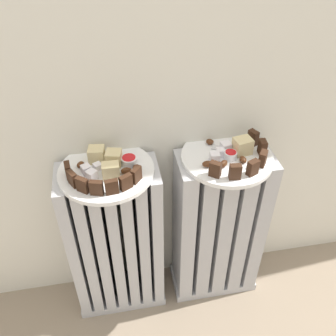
% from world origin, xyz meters
% --- Properties ---
extents(radiator_left, '(0.29, 0.14, 0.57)m').
position_xyz_m(radiator_left, '(-0.17, 0.28, 0.28)').
color(radiator_left, '#B2B2B7').
rests_on(radiator_left, ground_plane).
extents(radiator_right, '(0.29, 0.14, 0.57)m').
position_xyz_m(radiator_right, '(0.17, 0.28, 0.28)').
color(radiator_right, '#B2B2B7').
rests_on(radiator_right, ground_plane).
extents(plate_left, '(0.25, 0.25, 0.01)m').
position_xyz_m(plate_left, '(-0.17, 0.28, 0.57)').
color(plate_left, white).
rests_on(plate_left, radiator_left).
extents(plate_right, '(0.25, 0.25, 0.01)m').
position_xyz_m(plate_right, '(0.17, 0.28, 0.57)').
color(plate_right, white).
rests_on(plate_right, radiator_right).
extents(dark_cake_slice_left_0, '(0.02, 0.03, 0.04)m').
position_xyz_m(dark_cake_slice_left_0, '(-0.26, 0.27, 0.60)').
color(dark_cake_slice_left_0, '#382114').
rests_on(dark_cake_slice_left_0, plate_left).
extents(dark_cake_slice_left_1, '(0.03, 0.03, 0.04)m').
position_xyz_m(dark_cake_slice_left_1, '(-0.25, 0.23, 0.60)').
color(dark_cake_slice_left_1, '#382114').
rests_on(dark_cake_slice_left_1, plate_left).
extents(dark_cake_slice_left_2, '(0.03, 0.03, 0.04)m').
position_xyz_m(dark_cake_slice_left_2, '(-0.22, 0.21, 0.60)').
color(dark_cake_slice_left_2, '#382114').
rests_on(dark_cake_slice_left_2, plate_left).
extents(dark_cake_slice_left_3, '(0.03, 0.02, 0.04)m').
position_xyz_m(dark_cake_slice_left_3, '(-0.19, 0.19, 0.60)').
color(dark_cake_slice_left_3, '#382114').
rests_on(dark_cake_slice_left_3, plate_left).
extents(dark_cake_slice_left_4, '(0.03, 0.02, 0.04)m').
position_xyz_m(dark_cake_slice_left_4, '(-0.15, 0.19, 0.60)').
color(dark_cake_slice_left_4, '#382114').
rests_on(dark_cake_slice_left_4, plate_left).
extents(dark_cake_slice_left_5, '(0.03, 0.03, 0.04)m').
position_xyz_m(dark_cake_slice_left_5, '(-0.12, 0.20, 0.60)').
color(dark_cake_slice_left_5, '#382114').
rests_on(dark_cake_slice_left_5, plate_left).
extents(dark_cake_slice_left_6, '(0.03, 0.03, 0.04)m').
position_xyz_m(dark_cake_slice_left_6, '(-0.09, 0.22, 0.60)').
color(dark_cake_slice_left_6, '#382114').
rests_on(dark_cake_slice_left_6, plate_left).
extents(marble_cake_slice_left_0, '(0.04, 0.03, 0.04)m').
position_xyz_m(marble_cake_slice_left_0, '(-0.15, 0.25, 0.60)').
color(marble_cake_slice_left_0, beige).
rests_on(marble_cake_slice_left_0, plate_left).
extents(marble_cake_slice_left_1, '(0.05, 0.04, 0.04)m').
position_xyz_m(marble_cake_slice_left_1, '(-0.19, 0.32, 0.60)').
color(marble_cake_slice_left_1, beige).
rests_on(marble_cake_slice_left_1, plate_left).
extents(marble_cake_slice_left_2, '(0.05, 0.05, 0.04)m').
position_xyz_m(marble_cake_slice_left_2, '(-0.14, 0.30, 0.60)').
color(marble_cake_slice_left_2, beige).
rests_on(marble_cake_slice_left_2, plate_left).
extents(turkish_delight_left_0, '(0.03, 0.03, 0.02)m').
position_xyz_m(turkish_delight_left_0, '(-0.22, 0.27, 0.59)').
color(turkish_delight_left_0, white).
rests_on(turkish_delight_left_0, plate_left).
extents(turkish_delight_left_1, '(0.03, 0.03, 0.02)m').
position_xyz_m(turkish_delight_left_1, '(-0.20, 0.25, 0.59)').
color(turkish_delight_left_1, white).
rests_on(turkish_delight_left_1, plate_left).
extents(turkish_delight_left_2, '(0.03, 0.03, 0.02)m').
position_xyz_m(turkish_delight_left_2, '(-0.19, 0.28, 0.59)').
color(turkish_delight_left_2, white).
rests_on(turkish_delight_left_2, plate_left).
extents(medjool_date_left_0, '(0.02, 0.02, 0.02)m').
position_xyz_m(medjool_date_left_0, '(-0.09, 0.26, 0.59)').
color(medjool_date_left_0, '#4C2814').
rests_on(medjool_date_left_0, plate_left).
extents(medjool_date_left_1, '(0.03, 0.03, 0.01)m').
position_xyz_m(medjool_date_left_1, '(-0.23, 0.30, 0.59)').
color(medjool_date_left_1, '#4C2814').
rests_on(medjool_date_left_1, plate_left).
extents(medjool_date_left_2, '(0.03, 0.03, 0.02)m').
position_xyz_m(medjool_date_left_2, '(-0.15, 0.33, 0.59)').
color(medjool_date_left_2, '#4C2814').
rests_on(medjool_date_left_2, plate_left).
extents(medjool_date_left_3, '(0.03, 0.02, 0.02)m').
position_xyz_m(medjool_date_left_3, '(-0.11, 0.26, 0.59)').
color(medjool_date_left_3, '#4C2814').
rests_on(medjool_date_left_3, plate_left).
extents(jam_bowl_left, '(0.04, 0.04, 0.02)m').
position_xyz_m(jam_bowl_left, '(-0.10, 0.29, 0.59)').
color(jam_bowl_left, white).
rests_on(jam_bowl_left, plate_left).
extents(dark_cake_slice_right_0, '(0.03, 0.03, 0.04)m').
position_xyz_m(dark_cake_slice_right_0, '(0.11, 0.20, 0.60)').
color(dark_cake_slice_right_0, '#382114').
rests_on(dark_cake_slice_right_0, plate_right).
extents(dark_cake_slice_right_1, '(0.03, 0.02, 0.04)m').
position_xyz_m(dark_cake_slice_right_1, '(0.15, 0.19, 0.60)').
color(dark_cake_slice_right_1, '#382114').
rests_on(dark_cake_slice_right_1, plate_right).
extents(dark_cake_slice_right_2, '(0.03, 0.03, 0.04)m').
position_xyz_m(dark_cake_slice_right_2, '(0.20, 0.19, 0.60)').
color(dark_cake_slice_right_2, '#382114').
rests_on(dark_cake_slice_right_2, plate_right).
extents(dark_cake_slice_right_3, '(0.03, 0.03, 0.04)m').
position_xyz_m(dark_cake_slice_right_3, '(0.24, 0.22, 0.60)').
color(dark_cake_slice_right_3, '#382114').
rests_on(dark_cake_slice_right_3, plate_right).
extents(dark_cake_slice_right_4, '(0.02, 0.03, 0.04)m').
position_xyz_m(dark_cake_slice_right_4, '(0.26, 0.27, 0.60)').
color(dark_cake_slice_right_4, '#382114').
rests_on(dark_cake_slice_right_4, plate_right).
extents(dark_cake_slice_right_5, '(0.03, 0.03, 0.04)m').
position_xyz_m(dark_cake_slice_right_5, '(0.25, 0.32, 0.60)').
color(dark_cake_slice_right_5, '#382114').
rests_on(dark_cake_slice_right_5, plate_right).
extents(marble_cake_slice_right_0, '(0.05, 0.05, 0.05)m').
position_xyz_m(marble_cake_slice_right_0, '(0.21, 0.29, 0.60)').
color(marble_cake_slice_right_0, beige).
rests_on(marble_cake_slice_right_0, plate_right).
extents(turkish_delight_right_0, '(0.02, 0.02, 0.02)m').
position_xyz_m(turkish_delight_right_0, '(0.15, 0.28, 0.59)').
color(turkish_delight_right_0, white).
rests_on(turkish_delight_right_0, plate_right).
extents(turkish_delight_right_1, '(0.03, 0.03, 0.03)m').
position_xyz_m(turkish_delight_right_1, '(0.17, 0.30, 0.59)').
color(turkish_delight_right_1, white).
rests_on(turkish_delight_right_1, plate_right).
extents(turkish_delight_right_2, '(0.03, 0.03, 0.03)m').
position_xyz_m(turkish_delight_right_2, '(0.12, 0.26, 0.59)').
color(turkish_delight_right_2, white).
rests_on(turkish_delight_right_2, plate_right).
extents(medjool_date_right_0, '(0.03, 0.03, 0.02)m').
position_xyz_m(medjool_date_right_0, '(0.13, 0.34, 0.59)').
color(medjool_date_right_0, '#4C2814').
rests_on(medjool_date_right_0, plate_right).
extents(medjool_date_right_1, '(0.03, 0.03, 0.02)m').
position_xyz_m(medjool_date_right_1, '(0.14, 0.24, 0.59)').
color(medjool_date_right_1, '#4C2814').
rests_on(medjool_date_right_1, plate_right).
extents(medjool_date_right_2, '(0.02, 0.03, 0.02)m').
position_xyz_m(medjool_date_right_2, '(0.20, 0.24, 0.59)').
color(medjool_date_right_2, '#4C2814').
rests_on(medjool_date_right_2, plate_right).
extents(medjool_date_right_3, '(0.03, 0.02, 0.02)m').
position_xyz_m(medjool_date_right_3, '(0.10, 0.24, 0.59)').
color(medjool_date_right_3, '#4C2814').
rests_on(medjool_date_right_3, plate_right).
extents(jam_bowl_right, '(0.04, 0.04, 0.02)m').
position_xyz_m(jam_bowl_right, '(0.17, 0.27, 0.59)').
color(jam_bowl_right, white).
rests_on(jam_bowl_right, plate_right).
extents(fork, '(0.06, 0.09, 0.00)m').
position_xyz_m(fork, '(0.13, 0.30, 0.58)').
color(fork, silver).
rests_on(fork, plate_right).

